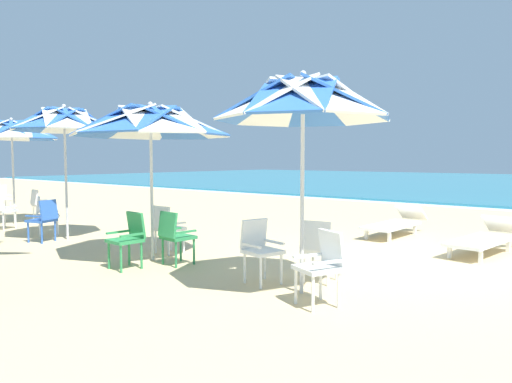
{
  "coord_description": "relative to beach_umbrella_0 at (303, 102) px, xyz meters",
  "views": [
    {
      "loc": [
        2.78,
        -7.61,
        1.7
      ],
      "look_at": [
        -3.45,
        -0.06,
        1.0
      ],
      "focal_mm": 32.49,
      "sensor_mm": 36.0,
      "label": 1
    }
  ],
  "objects": [
    {
      "name": "beach_umbrella_3",
      "position": [
        -9.25,
        0.43,
        0.01
      ],
      "size": [
        2.29,
        2.29,
        2.75
      ],
      "color": "silver",
      "rests_on": "ground"
    },
    {
      "name": "ground_plane",
      "position": [
        0.43,
        2.82,
        -2.38
      ],
      "size": [
        80.0,
        80.0,
        0.0
      ],
      "primitive_type": "plane",
      "color": "#D3B784"
    },
    {
      "name": "plastic_chair_4",
      "position": [
        -2.42,
        -0.0,
        -1.89
      ],
      "size": [
        0.47,
        0.5,
        0.87
      ],
      "color": "#2D8C4C",
      "rests_on": "ground"
    },
    {
      "name": "plastic_chair_13",
      "position": [
        -12.14,
        1.24,
        -1.89
      ],
      "size": [
        0.48,
        0.45,
        0.87
      ],
      "color": "white",
      "rests_on": "ground"
    },
    {
      "name": "beach_umbrella_0",
      "position": [
        0.0,
        0.0,
        0.0
      ],
      "size": [
        2.22,
        2.22,
        2.77
      ],
      "color": "silver",
      "rests_on": "ground"
    },
    {
      "name": "beach_umbrella_2",
      "position": [
        -5.97,
        0.11,
        0.07
      ],
      "size": [
        2.18,
        2.18,
        2.82
      ],
      "color": "silver",
      "rests_on": "ground"
    },
    {
      "name": "plastic_chair_1",
      "position": [
        0.45,
        -0.25,
        -1.89
      ],
      "size": [
        0.58,
        0.6,
        0.87
      ],
      "color": "white",
      "rests_on": "ground"
    },
    {
      "name": "sun_lounger_0",
      "position": [
        1.14,
        4.14,
        -2.1
      ],
      "size": [
        0.88,
        2.2,
        0.62
      ],
      "color": "white",
      "rests_on": "ground"
    },
    {
      "name": "plastic_chair_10",
      "position": [
        -8.48,
        -0.2,
        -1.89
      ],
      "size": [
        0.56,
        0.58,
        0.87
      ],
      "color": "white",
      "rests_on": "ground"
    },
    {
      "name": "plastic_chair_2",
      "position": [
        -0.72,
        0.05,
        -1.89
      ],
      "size": [
        0.55,
        0.53,
        0.87
      ],
      "color": "white",
      "rests_on": "ground"
    },
    {
      "name": "plastic_chair_9",
      "position": [
        -9.28,
        1.1,
        -1.89
      ],
      "size": [
        0.49,
        0.52,
        0.87
      ],
      "color": "white",
      "rests_on": "ground"
    },
    {
      "name": "plastic_chair_0",
      "position": [
        -0.11,
        0.57,
        -1.89
      ],
      "size": [
        0.52,
        0.54,
        0.87
      ],
      "color": "white",
      "rests_on": "ground"
    },
    {
      "name": "plastic_chair_5",
      "position": [
        -3.22,
        0.49,
        -1.89
      ],
      "size": [
        0.45,
        0.47,
        0.87
      ],
      "color": "white",
      "rests_on": "ground"
    },
    {
      "name": "sun_lounger_1",
      "position": [
        -0.86,
        4.97,
        -2.1
      ],
      "size": [
        0.69,
        2.16,
        0.62
      ],
      "color": "white",
      "rests_on": "ground"
    },
    {
      "name": "plastic_chair_3",
      "position": [
        -2.81,
        -0.59,
        -1.89
      ],
      "size": [
        0.47,
        0.49,
        0.87
      ],
      "color": "#2D8C4C",
      "rests_on": "ground"
    },
    {
      "name": "plastic_chair_7",
      "position": [
        -6.05,
        -0.34,
        -1.89
      ],
      "size": [
        0.58,
        0.56,
        0.87
      ],
      "color": "blue",
      "rests_on": "ground"
    },
    {
      "name": "beach_umbrella_1",
      "position": [
        -3.01,
        0.02,
        -0.1
      ],
      "size": [
        2.63,
        2.63,
        2.63
      ],
      "color": "silver",
      "rests_on": "ground"
    },
    {
      "name": "plastic_chair_6",
      "position": [
        -6.79,
        0.03,
        -1.89
      ],
      "size": [
        0.58,
        0.6,
        0.87
      ],
      "color": "white",
      "rests_on": "ground"
    }
  ]
}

